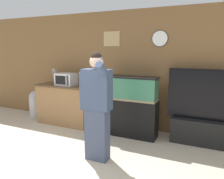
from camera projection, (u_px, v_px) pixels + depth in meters
wall_back_paneled at (121, 70)px, 4.95m from camera, size 10.00×0.08×2.60m
counter_island at (65, 104)px, 5.22m from camera, size 1.37×0.57×0.94m
microwave at (66, 79)px, 5.06m from camera, size 0.44×0.34×0.28m
knife_block at (54, 78)px, 5.28m from camera, size 0.11×0.10×0.36m
aquarium_on_stand at (128, 106)px, 4.46m from camera, size 1.19×0.37×1.24m
tv_on_stand at (199, 122)px, 4.11m from camera, size 1.19×0.40×1.42m
person_standing at (96, 105)px, 3.42m from camera, size 0.54×0.41×1.73m
trash_bin at (36, 103)px, 5.81m from camera, size 0.33×0.33×0.69m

